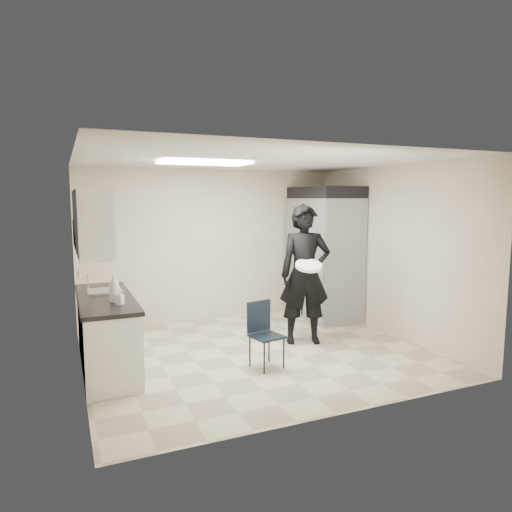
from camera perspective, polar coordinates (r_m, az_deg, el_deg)
name	(u,v)px	position (r m, az deg, el deg)	size (l,w,h in m)	color
floor	(257,352)	(6.41, 0.18, -11.92)	(4.50, 4.50, 0.00)	#BEB595
ceiling	(258,160)	(6.08, 0.19, 11.92)	(4.50, 4.50, 0.00)	silver
back_wall	(212,245)	(7.97, -5.52, 1.41)	(4.50, 4.50, 0.00)	beige
left_wall	(78,269)	(5.62, -21.39, -1.48)	(4.00, 4.00, 0.00)	beige
right_wall	(392,251)	(7.29, 16.64, 0.60)	(4.00, 4.00, 0.00)	beige
ceiling_panel	(204,163)	(6.25, -6.46, 11.47)	(1.20, 0.60, 0.02)	white
lower_counter	(107,334)	(6.02, -18.17, -9.28)	(0.60, 1.90, 0.86)	silver
countertop	(105,298)	(5.91, -18.35, -5.04)	(0.64, 1.95, 0.05)	black
sink	(105,295)	(6.15, -18.36, -4.70)	(0.42, 0.40, 0.14)	gray
faucet	(88,285)	(6.11, -20.28, -3.43)	(0.02, 0.02, 0.24)	silver
upper_cabinets	(91,222)	(5.78, -19.95, 4.04)	(0.35, 1.80, 0.75)	silver
towel_dispenser	(82,233)	(6.93, -20.97, 2.75)	(0.22, 0.30, 0.35)	black
notice_sticker_left	(78,274)	(5.73, -21.32, -2.13)	(0.00, 0.12, 0.07)	yellow
notice_sticker_right	(78,275)	(5.94, -21.37, -2.22)	(0.00, 0.12, 0.07)	yellow
commercial_fridge	(324,259)	(8.11, 8.52, -0.32)	(0.80, 1.35, 2.10)	gray
fridge_compressor	(325,193)	(8.04, 8.67, 7.83)	(0.80, 1.35, 0.20)	black
folding_chair	(267,336)	(5.74, 1.35, -10.02)	(0.36, 0.36, 0.80)	black
man_tuxedo	(305,275)	(6.63, 6.13, -2.33)	(0.74, 0.49, 2.01)	black
bucket_lid	(309,266)	(6.37, 6.60, -1.21)	(0.37, 0.37, 0.05)	white
soap_bottle_a	(114,288)	(5.52, -17.32, -3.85)	(0.13, 0.13, 0.33)	silver
soap_bottle_b	(120,297)	(5.40, -16.68, -4.92)	(0.08, 0.08, 0.17)	#B4B3C0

